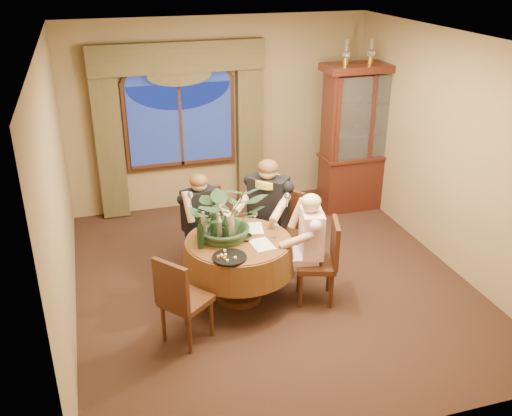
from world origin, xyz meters
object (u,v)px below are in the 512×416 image
object	(u,v)px
chair_back	(211,230)
stoneware_vase	(229,226)
wine_bottle_2	(226,230)
chair_front_left	(186,298)
china_cabinet	(364,138)
dining_table	(239,269)
chair_back_right	(280,232)
chair_right	(316,262)
wine_bottle_5	(204,226)
wine_bottle_0	(200,234)
centerpiece_plant	(226,187)
wine_bottle_1	(219,228)
wine_bottle_4	(213,230)
olive_bowl	(246,237)
oil_lamp_left	(346,52)
person_scarf	(268,215)
oil_lamp_right	(396,50)
person_pink	(311,246)
wine_bottle_3	(214,223)
oil_lamp_center	(371,51)
person_back	(200,222)

from	to	relation	value
chair_back	stoneware_vase	bearing A→B (deg)	84.33
chair_back	wine_bottle_2	xyz separation A→B (m)	(-0.03, -0.89, 0.44)
chair_front_left	china_cabinet	bearing A→B (deg)	89.65
dining_table	chair_back_right	bearing A→B (deg)	39.23
chair_right	wine_bottle_5	distance (m)	1.30
chair_back_right	stoneware_vase	bearing A→B (deg)	82.65
china_cabinet	wine_bottle_0	distance (m)	3.53
centerpiece_plant	wine_bottle_1	world-z (taller)	centerpiece_plant
wine_bottle_4	dining_table	bearing A→B (deg)	2.90
chair_back_right	olive_bowl	world-z (taller)	chair_back_right
oil_lamp_left	chair_right	distance (m)	3.16
chair_right	wine_bottle_5	size ratio (longest dim) A/B	2.91
dining_table	wine_bottle_0	world-z (taller)	wine_bottle_0
chair_front_left	wine_bottle_5	world-z (taller)	wine_bottle_5
person_scarf	oil_lamp_left	bearing A→B (deg)	-96.00
person_scarf	centerpiece_plant	distance (m)	0.99
stoneware_vase	centerpiece_plant	bearing A→B (deg)	106.01
chair_front_left	person_scarf	xyz separation A→B (m)	(1.22, 1.14, 0.23)
chair_right	chair_back	bearing A→B (deg)	58.00
dining_table	oil_lamp_right	world-z (taller)	oil_lamp_right
stoneware_vase	chair_back_right	bearing A→B (deg)	31.88
chair_back	wine_bottle_5	world-z (taller)	wine_bottle_5
oil_lamp_right	wine_bottle_4	world-z (taller)	oil_lamp_right
wine_bottle_0	person_pink	bearing A→B (deg)	-4.61
chair_right	wine_bottle_3	bearing A→B (deg)	86.21
oil_lamp_center	olive_bowl	size ratio (longest dim) A/B	2.29
china_cabinet	wine_bottle_5	world-z (taller)	china_cabinet
oil_lamp_center	wine_bottle_2	world-z (taller)	oil_lamp_center
oil_lamp_center	chair_right	size ratio (longest dim) A/B	0.35
oil_lamp_right	chair_back	bearing A→B (deg)	-159.24
wine_bottle_3	person_scarf	bearing A→B (deg)	29.47
wine_bottle_1	olive_bowl	bearing A→B (deg)	-7.69
person_back	wine_bottle_3	xyz separation A→B (m)	(0.04, -0.64, 0.29)
oil_lamp_left	centerpiece_plant	size ratio (longest dim) A/B	0.35
china_cabinet	wine_bottle_2	bearing A→B (deg)	-142.33
dining_table	person_back	bearing A→B (deg)	108.96
oil_lamp_right	wine_bottle_0	distance (m)	4.10
person_pink	wine_bottle_1	distance (m)	1.05
stoneware_vase	wine_bottle_5	size ratio (longest dim) A/B	0.85
wine_bottle_4	wine_bottle_5	world-z (taller)	same
wine_bottle_2	chair_back	bearing A→B (deg)	88.00
wine_bottle_4	wine_bottle_5	size ratio (longest dim) A/B	1.00
chair_back_right	wine_bottle_4	world-z (taller)	wine_bottle_4
wine_bottle_4	oil_lamp_center	bearing A→B (deg)	35.91
person_back	wine_bottle_1	xyz separation A→B (m)	(0.06, -0.77, 0.29)
oil_lamp_center	chair_right	bearing A→B (deg)	-126.45
person_pink	wine_bottle_3	distance (m)	1.10
wine_bottle_0	wine_bottle_1	bearing A→B (deg)	22.32
centerpiece_plant	wine_bottle_5	distance (m)	0.48
stoneware_vase	wine_bottle_4	xyz separation A→B (m)	(-0.19, -0.09, 0.02)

